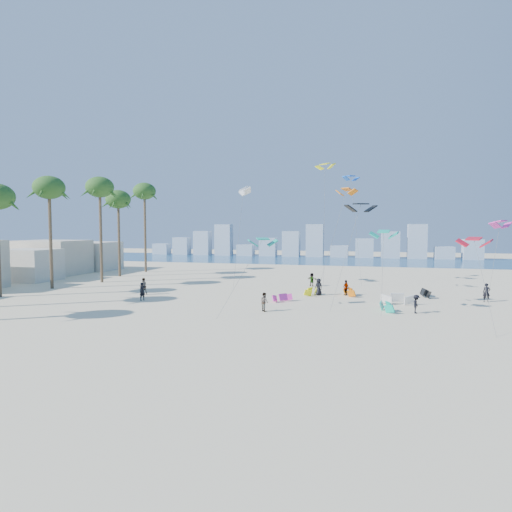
# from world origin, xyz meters

# --- Properties ---
(ground) EXTENTS (220.00, 220.00, 0.00)m
(ground) POSITION_xyz_m (0.00, 0.00, 0.00)
(ground) COLOR beige
(ground) RESTS_ON ground
(ocean) EXTENTS (220.00, 220.00, 0.00)m
(ocean) POSITION_xyz_m (0.00, 72.00, 0.01)
(ocean) COLOR navy
(ocean) RESTS_ON ground
(kitesurfer_near) EXTENTS (0.73, 0.81, 1.87)m
(kitesurfer_near) POSITION_xyz_m (-7.91, 10.96, 0.93)
(kitesurfer_near) COLOR black
(kitesurfer_near) RESTS_ON ground
(kitesurfer_mid) EXTENTS (1.04, 1.05, 1.71)m
(kitesurfer_mid) POSITION_xyz_m (5.74, 8.55, 0.86)
(kitesurfer_mid) COLOR gray
(kitesurfer_mid) RESTS_ON ground
(kitesurfers_far) EXTENTS (37.26, 16.49, 1.91)m
(kitesurfers_far) POSITION_xyz_m (8.91, 18.43, 0.90)
(kitesurfers_far) COLOR black
(kitesurfers_far) RESTS_ON ground
(grounded_kites) EXTENTS (16.03, 12.24, 1.02)m
(grounded_kites) POSITION_xyz_m (14.65, 16.53, 0.43)
(grounded_kites) COLOR #FCFB0D
(grounded_kites) RESTS_ON ground
(flying_kites) EXTENTS (32.81, 30.94, 16.49)m
(flying_kites) POSITION_xyz_m (12.32, 20.04, 10.65)
(flying_kites) COLOR #0EAA90
(flying_kites) RESTS_ON ground
(palm_row) EXTENTS (7.88, 44.80, 15.15)m
(palm_row) POSITION_xyz_m (-22.30, 16.19, 11.75)
(palm_row) COLOR brown
(palm_row) RESTS_ON ground
(beachfront_buildings) EXTENTS (11.50, 43.00, 6.00)m
(beachfront_buildings) POSITION_xyz_m (-33.69, 20.82, 2.67)
(beachfront_buildings) COLOR beige
(beachfront_buildings) RESTS_ON ground
(distant_skyline) EXTENTS (85.00, 3.00, 8.40)m
(distant_skyline) POSITION_xyz_m (-1.19, 82.00, 3.09)
(distant_skyline) COLOR #9EADBF
(distant_skyline) RESTS_ON ground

